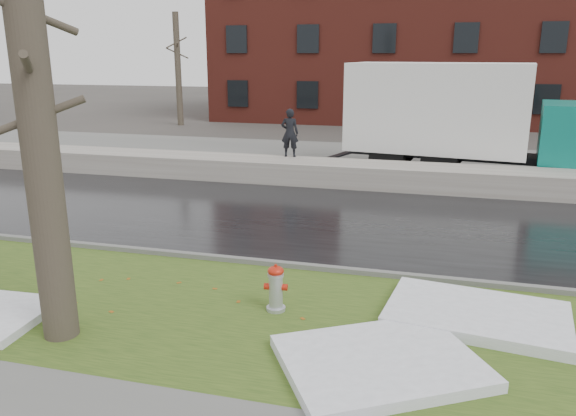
% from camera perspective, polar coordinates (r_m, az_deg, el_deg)
% --- Properties ---
extents(ground, '(120.00, 120.00, 0.00)m').
position_cam_1_polar(ground, '(10.57, -2.99, -7.96)').
color(ground, '#47423D').
rests_on(ground, ground).
extents(verge, '(60.00, 4.50, 0.04)m').
position_cam_1_polar(verge, '(9.49, -5.34, -10.73)').
color(verge, '#2B4517').
rests_on(verge, ground).
extents(road, '(60.00, 7.00, 0.03)m').
position_cam_1_polar(road, '(14.65, 2.39, -1.13)').
color(road, black).
rests_on(road, ground).
extents(parking_lot, '(60.00, 9.00, 0.03)m').
position_cam_1_polar(parking_lot, '(22.81, 7.06, 4.78)').
color(parking_lot, slate).
rests_on(parking_lot, ground).
extents(curb, '(60.00, 0.15, 0.14)m').
position_cam_1_polar(curb, '(11.42, -1.46, -5.72)').
color(curb, slate).
rests_on(curb, ground).
extents(snowbank, '(60.00, 1.60, 0.75)m').
position_cam_1_polar(snowbank, '(18.57, 5.23, 3.52)').
color(snowbank, '#A5A096').
rests_on(snowbank, ground).
extents(brick_building, '(26.00, 12.00, 10.00)m').
position_cam_1_polar(brick_building, '(39.24, 13.97, 16.20)').
color(brick_building, maroon).
rests_on(brick_building, ground).
extents(bg_tree_left, '(1.40, 1.62, 6.50)m').
position_cam_1_polar(bg_tree_left, '(34.65, -11.12, 13.75)').
color(bg_tree_left, brown).
rests_on(bg_tree_left, ground).
extents(bg_tree_center, '(1.40, 1.62, 6.50)m').
position_cam_1_polar(bg_tree_center, '(36.36, 0.55, 14.09)').
color(bg_tree_center, brown).
rests_on(bg_tree_center, ground).
extents(fire_hydrant, '(0.40, 0.35, 0.82)m').
position_cam_1_polar(fire_hydrant, '(9.38, -1.24, -7.91)').
color(fire_hydrant, '#AFB2B8').
rests_on(fire_hydrant, verge).
extents(tree, '(1.22, 1.38, 6.44)m').
position_cam_1_polar(tree, '(8.55, -24.14, 8.00)').
color(tree, brown).
rests_on(tree, verge).
extents(box_truck, '(11.79, 3.96, 3.89)m').
position_cam_1_polar(box_truck, '(20.60, 18.35, 8.72)').
color(box_truck, black).
rests_on(box_truck, ground).
extents(worker, '(0.64, 0.46, 1.64)m').
position_cam_1_polar(worker, '(19.32, 0.18, 7.65)').
color(worker, black).
rests_on(worker, snowbank).
extents(snow_patch_near, '(3.26, 3.04, 0.16)m').
position_cam_1_polar(snow_patch_near, '(8.05, 9.34, -15.20)').
color(snow_patch_near, white).
rests_on(snow_patch_near, verge).
extents(snow_patch_side, '(3.02, 2.17, 0.18)m').
position_cam_1_polar(snow_patch_side, '(9.69, 18.63, -10.23)').
color(snow_patch_side, white).
rests_on(snow_patch_side, verge).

